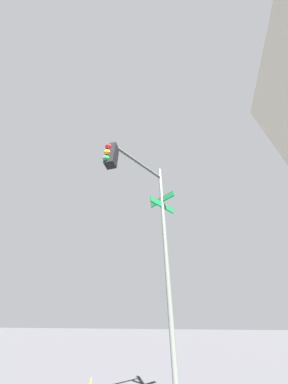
# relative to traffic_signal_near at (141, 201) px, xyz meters

# --- Properties ---
(traffic_signal_near) EXTENTS (1.71, 2.48, 6.21)m
(traffic_signal_near) POSITION_rel_traffic_signal_near_xyz_m (0.00, 0.00, 0.00)
(traffic_signal_near) COLOR #474C47
(traffic_signal_near) RESTS_ON ground_plane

